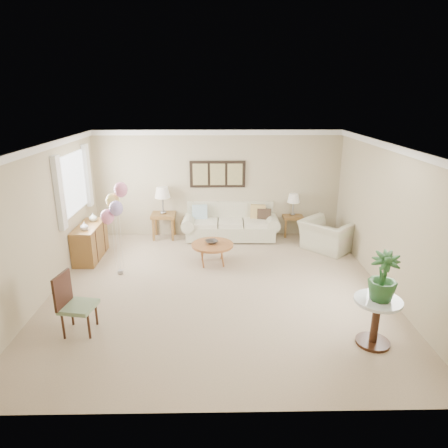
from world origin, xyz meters
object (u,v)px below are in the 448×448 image
(coffee_table, at_px, (212,245))
(accent_chair, at_px, (73,302))
(armchair, at_px, (327,235))
(balloon_cluster, at_px, (114,204))
(sofa, at_px, (231,225))

(coffee_table, distance_m, accent_chair, 3.21)
(armchair, height_order, balloon_cluster, balloon_cluster)
(armchair, bearing_deg, balloon_cluster, 62.57)
(sofa, distance_m, armchair, 2.32)
(coffee_table, distance_m, balloon_cluster, 2.15)
(sofa, distance_m, coffee_table, 1.65)
(coffee_table, height_order, balloon_cluster, balloon_cluster)
(accent_chair, xyz_separation_m, balloon_cluster, (0.19, 2.03, 0.93))
(coffee_table, bearing_deg, sofa, 74.71)
(armchair, bearing_deg, coffee_table, 63.33)
(armchair, height_order, accent_chair, accent_chair)
(sofa, height_order, accent_chair, accent_chair)
(accent_chair, height_order, balloon_cluster, balloon_cluster)
(sofa, relative_size, balloon_cluster, 1.29)
(sofa, height_order, coffee_table, sofa)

